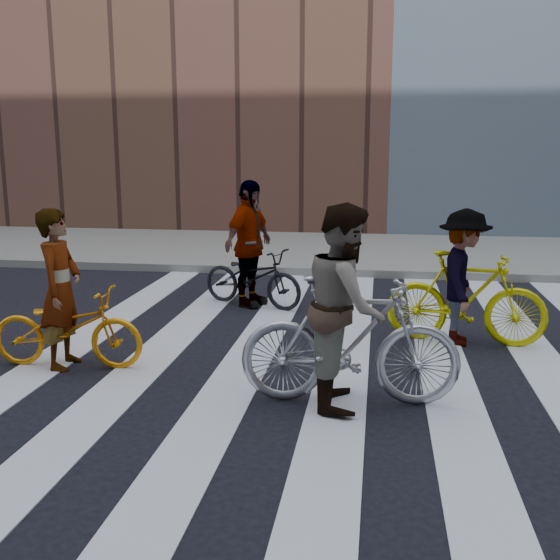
% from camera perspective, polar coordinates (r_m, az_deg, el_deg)
% --- Properties ---
extents(ground, '(100.00, 100.00, 0.00)m').
position_cam_1_polar(ground, '(7.31, 9.89, -7.77)').
color(ground, black).
rests_on(ground, ground).
extents(sidewalk_far, '(100.00, 5.00, 0.15)m').
position_cam_1_polar(sidewalk_far, '(14.59, 9.34, 2.37)').
color(sidewalk_far, gray).
rests_on(sidewalk_far, ground).
extents(zebra_crosswalk, '(8.25, 10.00, 0.01)m').
position_cam_1_polar(zebra_crosswalk, '(7.31, 9.89, -7.72)').
color(zebra_crosswalk, silver).
rests_on(zebra_crosswalk, ground).
extents(bike_yellow_left, '(1.72, 0.67, 0.89)m').
position_cam_1_polar(bike_yellow_left, '(7.57, -18.04, -3.97)').
color(bike_yellow_left, orange).
rests_on(bike_yellow_left, ground).
extents(bike_silver_mid, '(2.09, 0.70, 1.24)m').
position_cam_1_polar(bike_silver_mid, '(6.18, 6.12, -5.27)').
color(bike_silver_mid, '#AFB0B9').
rests_on(bike_silver_mid, ground).
extents(bike_yellow_right, '(1.97, 0.79, 1.15)m').
position_cam_1_polar(bike_yellow_right, '(8.31, 15.90, -1.52)').
color(bike_yellow_right, '#CBC70B').
rests_on(bike_yellow_right, ground).
extents(bike_dark_rear, '(1.79, 1.18, 0.89)m').
position_cam_1_polar(bike_dark_rear, '(9.91, -2.42, 0.24)').
color(bike_dark_rear, black).
rests_on(bike_dark_rear, ground).
extents(rider_left, '(0.45, 0.66, 1.76)m').
position_cam_1_polar(rider_left, '(7.49, -18.59, -0.76)').
color(rider_left, slate).
rests_on(rider_left, ground).
extents(rider_mid, '(0.77, 0.97, 1.91)m').
position_cam_1_polar(rider_mid, '(6.10, 5.72, -2.25)').
color(rider_mid, slate).
rests_on(rider_mid, ground).
extents(rider_right, '(0.76, 1.15, 1.66)m').
position_cam_1_polar(rider_right, '(8.25, 15.65, 0.22)').
color(rider_right, slate).
rests_on(rider_right, ground).
extents(rider_rear, '(0.85, 1.21, 1.91)m').
position_cam_1_polar(rider_rear, '(9.83, -2.73, 3.16)').
color(rider_rear, slate).
rests_on(rider_rear, ground).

